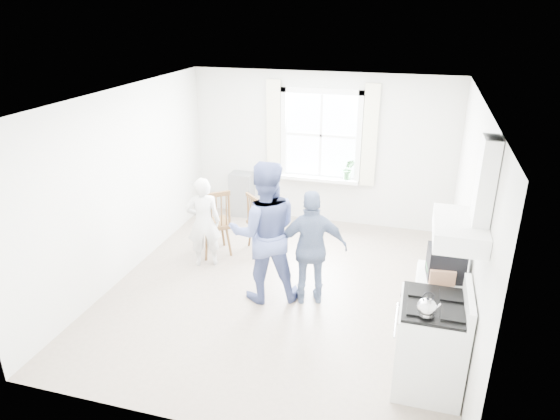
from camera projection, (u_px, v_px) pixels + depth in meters
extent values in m
cube|color=gray|center=(281.00, 290.00, 6.80)|extent=(4.62, 5.12, 0.02)
cube|color=beige|center=(321.00, 149.00, 8.54)|extent=(4.62, 0.04, 2.64)
cube|color=beige|center=(198.00, 308.00, 4.06)|extent=(4.62, 0.04, 2.64)
cube|color=beige|center=(123.00, 184.00, 6.87)|extent=(0.04, 5.12, 2.64)
cube|color=beige|center=(471.00, 220.00, 5.73)|extent=(0.04, 5.12, 2.64)
cube|color=white|center=(282.00, 96.00, 5.80)|extent=(4.62, 5.12, 0.02)
cube|color=white|center=(321.00, 135.00, 8.42)|extent=(1.20, 0.02, 1.40)
cube|color=white|center=(322.00, 91.00, 8.11)|extent=(1.38, 0.09, 0.09)
cube|color=white|center=(319.00, 178.00, 8.67)|extent=(1.38, 0.09, 0.09)
cube|color=white|center=(284.00, 133.00, 8.55)|extent=(0.09, 0.09, 1.58)
cube|color=white|center=(359.00, 138.00, 8.23)|extent=(0.09, 0.09, 1.58)
cube|color=white|center=(319.00, 178.00, 8.60)|extent=(1.38, 0.24, 0.06)
cube|color=beige|center=(274.00, 130.00, 8.56)|extent=(0.24, 0.05, 1.70)
cube|color=beige|center=(370.00, 136.00, 8.15)|extent=(0.24, 0.05, 1.70)
cube|color=white|center=(460.00, 230.00, 4.42)|extent=(0.45, 0.76, 0.18)
cube|color=white|center=(486.00, 181.00, 4.21)|extent=(0.14, 0.30, 0.76)
cube|color=gray|center=(242.00, 194.00, 9.07)|extent=(0.40, 0.30, 0.80)
cube|color=white|center=(430.00, 346.00, 4.94)|extent=(0.65, 0.76, 0.92)
cube|color=black|center=(435.00, 305.00, 4.76)|extent=(0.61, 0.72, 0.03)
cube|color=white|center=(469.00, 302.00, 4.65)|extent=(0.06, 0.76, 0.20)
cylinder|color=silver|center=(396.00, 320.00, 4.94)|extent=(0.02, 0.61, 0.02)
sphere|color=silver|center=(427.00, 307.00, 4.53)|extent=(0.18, 0.18, 0.18)
cylinder|color=silver|center=(426.00, 312.00, 4.55)|extent=(0.16, 0.16, 0.04)
torus|color=black|center=(428.00, 297.00, 4.49)|extent=(0.11, 0.04, 0.11)
cube|color=white|center=(437.00, 309.00, 5.55)|extent=(0.50, 0.55, 0.90)
cube|color=black|center=(445.00, 269.00, 5.29)|extent=(0.40, 0.37, 0.18)
cube|color=black|center=(447.00, 255.00, 5.23)|extent=(0.40, 0.37, 0.16)
cube|color=#A5704F|center=(441.00, 275.00, 5.20)|extent=(0.28, 0.22, 0.17)
cube|color=#4A2F17|center=(214.00, 224.00, 7.62)|extent=(0.63, 0.63, 0.05)
cube|color=#4A2F17|center=(216.00, 211.00, 7.34)|extent=(0.38, 0.32, 0.59)
cylinder|color=#4A2F17|center=(215.00, 239.00, 7.71)|extent=(0.04, 0.04, 0.47)
cube|color=#4A2F17|center=(262.00, 223.00, 7.80)|extent=(0.54, 0.54, 0.05)
cube|color=#4A2F17|center=(253.00, 211.00, 7.62)|extent=(0.31, 0.30, 0.51)
cylinder|color=#4A2F17|center=(263.00, 236.00, 7.88)|extent=(0.03, 0.03, 0.40)
imported|color=silver|center=(204.00, 222.00, 7.21)|extent=(0.66, 0.66, 1.36)
imported|color=#4E5B91|center=(265.00, 232.00, 6.28)|extent=(1.18, 1.18, 1.87)
imported|color=navy|center=(312.00, 248.00, 6.25)|extent=(1.11, 1.11, 1.52)
imported|color=#2F6A32|center=(348.00, 169.00, 8.38)|extent=(0.21, 0.21, 0.36)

